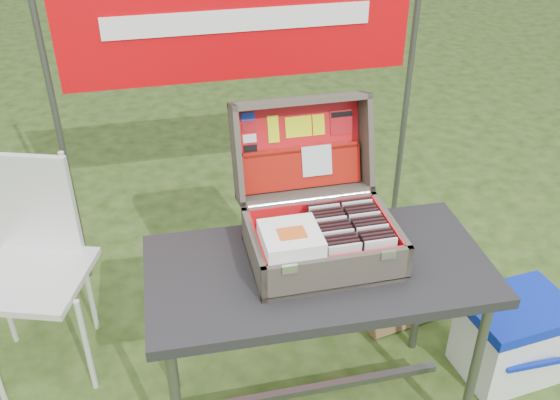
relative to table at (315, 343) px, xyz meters
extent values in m
cube|color=#262628|center=(0.00, 0.00, 0.35)|extent=(1.21, 0.63, 0.04)
cylinder|color=#59595B|center=(0.54, -0.24, -0.02)|extent=(0.04, 0.04, 0.71)
cylinder|color=#59595B|center=(-0.54, 0.24, -0.02)|extent=(0.04, 0.04, 0.71)
cylinder|color=#59595B|center=(0.54, 0.24, -0.02)|extent=(0.04, 0.04, 0.71)
cube|color=#59595B|center=(0.00, 0.00, -0.25)|extent=(1.05, 0.03, 0.03)
cube|color=#4B453A|center=(0.02, 0.03, 0.38)|extent=(0.51, 0.36, 0.02)
cube|color=#4B453A|center=(0.02, -0.14, 0.44)|extent=(0.51, 0.02, 0.14)
cube|color=#4B453A|center=(0.02, 0.20, 0.44)|extent=(0.51, 0.02, 0.14)
cube|color=#4B453A|center=(-0.22, 0.03, 0.44)|extent=(0.02, 0.36, 0.14)
cube|color=#4B453A|center=(0.27, 0.03, 0.44)|extent=(0.02, 0.36, 0.14)
cube|color=red|center=(0.02, 0.03, 0.40)|extent=(0.47, 0.32, 0.01)
cube|color=silver|center=(-0.14, -0.15, 0.50)|extent=(0.05, 0.01, 0.03)
cube|color=silver|center=(0.19, -0.15, 0.50)|extent=(0.05, 0.01, 0.03)
cylinder|color=silver|center=(0.02, 0.21, 0.51)|extent=(0.46, 0.02, 0.02)
cube|color=#4B453A|center=(0.02, 0.39, 0.65)|extent=(0.51, 0.13, 0.35)
cube|color=#4B453A|center=(0.02, 0.38, 0.83)|extent=(0.51, 0.14, 0.06)
cube|color=#4B453A|center=(0.02, 0.28, 0.50)|extent=(0.51, 0.14, 0.06)
cube|color=#4B453A|center=(-0.22, 0.33, 0.66)|extent=(0.02, 0.24, 0.39)
cube|color=#4B453A|center=(0.27, 0.33, 0.66)|extent=(0.02, 0.24, 0.39)
cube|color=red|center=(0.02, 0.38, 0.65)|extent=(0.47, 0.10, 0.31)
cube|color=red|center=(0.02, -0.13, 0.45)|extent=(0.47, 0.01, 0.12)
cube|color=red|center=(0.02, 0.19, 0.45)|extent=(0.47, 0.01, 0.12)
cube|color=red|center=(-0.21, 0.03, 0.45)|extent=(0.01, 0.32, 0.12)
cube|color=red|center=(0.25, 0.03, 0.45)|extent=(0.01, 0.32, 0.12)
cube|color=#96120A|center=(0.02, 0.33, 0.58)|extent=(0.45, 0.07, 0.15)
cube|color=#96120A|center=(0.02, 0.35, 0.65)|extent=(0.44, 0.03, 0.03)
cube|color=silver|center=(0.08, 0.32, 0.61)|extent=(0.11, 0.04, 0.11)
cube|color=#1933B2|center=(-0.16, 0.41, 0.77)|extent=(0.05, 0.01, 0.03)
cube|color=#AB1016|center=(-0.16, 0.40, 0.74)|extent=(0.05, 0.01, 0.03)
cube|color=white|center=(-0.16, 0.38, 0.70)|extent=(0.05, 0.01, 0.03)
cube|color=black|center=(-0.16, 0.37, 0.66)|extent=(0.05, 0.01, 0.03)
cube|color=#CFE80E|center=(-0.07, 0.39, 0.72)|extent=(0.04, 0.03, 0.10)
cube|color=#CFE80E|center=(0.02, 0.39, 0.72)|extent=(0.10, 0.03, 0.07)
cube|color=#CFE80E|center=(0.10, 0.39, 0.72)|extent=(0.05, 0.03, 0.07)
cube|color=#AB1016|center=(0.19, 0.39, 0.72)|extent=(0.09, 0.03, 0.09)
cube|color=black|center=(0.19, 0.40, 0.75)|extent=(0.08, 0.01, 0.02)
cube|color=silver|center=(0.05, -0.10, 0.46)|extent=(0.11, 0.01, 0.13)
cube|color=black|center=(0.05, -0.08, 0.46)|extent=(0.11, 0.01, 0.13)
cube|color=black|center=(0.05, -0.06, 0.46)|extent=(0.11, 0.01, 0.13)
cube|color=black|center=(0.05, -0.04, 0.46)|extent=(0.11, 0.01, 0.13)
cube|color=silver|center=(0.05, -0.02, 0.46)|extent=(0.11, 0.01, 0.13)
cube|color=black|center=(0.05, 0.00, 0.46)|extent=(0.11, 0.01, 0.13)
cube|color=black|center=(0.05, 0.02, 0.46)|extent=(0.11, 0.01, 0.13)
cube|color=black|center=(0.05, 0.04, 0.46)|extent=(0.11, 0.01, 0.13)
cube|color=silver|center=(0.05, 0.06, 0.46)|extent=(0.11, 0.01, 0.13)
cube|color=black|center=(0.05, 0.08, 0.46)|extent=(0.11, 0.01, 0.13)
cube|color=black|center=(0.05, 0.10, 0.46)|extent=(0.11, 0.01, 0.13)
cube|color=black|center=(0.05, 0.12, 0.46)|extent=(0.11, 0.01, 0.13)
cube|color=silver|center=(0.05, 0.14, 0.46)|extent=(0.11, 0.01, 0.13)
cube|color=black|center=(0.05, 0.16, 0.46)|extent=(0.11, 0.01, 0.13)
cube|color=silver|center=(0.18, -0.10, 0.46)|extent=(0.11, 0.01, 0.13)
cube|color=black|center=(0.18, -0.08, 0.46)|extent=(0.11, 0.01, 0.13)
cube|color=black|center=(0.18, -0.06, 0.46)|extent=(0.11, 0.01, 0.13)
cube|color=black|center=(0.18, -0.04, 0.46)|extent=(0.11, 0.01, 0.13)
cube|color=silver|center=(0.18, -0.02, 0.46)|extent=(0.11, 0.01, 0.13)
cube|color=black|center=(0.18, 0.00, 0.46)|extent=(0.11, 0.01, 0.13)
cube|color=black|center=(0.18, 0.02, 0.46)|extent=(0.11, 0.01, 0.13)
cube|color=black|center=(0.18, 0.04, 0.46)|extent=(0.11, 0.01, 0.13)
cube|color=silver|center=(0.18, 0.06, 0.46)|extent=(0.11, 0.01, 0.13)
cube|color=black|center=(0.18, 0.08, 0.46)|extent=(0.11, 0.01, 0.13)
cube|color=black|center=(0.18, 0.10, 0.46)|extent=(0.11, 0.01, 0.13)
cube|color=black|center=(0.18, 0.12, 0.46)|extent=(0.11, 0.01, 0.13)
cube|color=silver|center=(0.18, 0.14, 0.46)|extent=(0.11, 0.01, 0.13)
cube|color=black|center=(0.18, 0.16, 0.46)|extent=(0.11, 0.01, 0.13)
cube|color=white|center=(-0.11, -0.04, 0.51)|extent=(0.19, 0.19, 0.00)
cube|color=white|center=(-0.11, -0.04, 0.52)|extent=(0.19, 0.19, 0.00)
cube|color=white|center=(-0.11, -0.04, 0.52)|extent=(0.19, 0.19, 0.00)
cube|color=white|center=(-0.11, -0.04, 0.53)|extent=(0.19, 0.19, 0.00)
cube|color=white|center=(-0.11, -0.04, 0.53)|extent=(0.19, 0.19, 0.00)
cube|color=white|center=(-0.11, -0.04, 0.54)|extent=(0.19, 0.19, 0.00)
cube|color=white|center=(-0.11, -0.04, 0.54)|extent=(0.19, 0.19, 0.00)
cube|color=white|center=(-0.11, -0.04, 0.55)|extent=(0.19, 0.19, 0.00)
cube|color=white|center=(-0.11, -0.04, 0.55)|extent=(0.19, 0.19, 0.00)
cube|color=white|center=(-0.11, -0.04, 0.56)|extent=(0.19, 0.19, 0.00)
cube|color=#D85919|center=(-0.11, -0.05, 0.56)|extent=(0.09, 0.07, 0.00)
cube|color=white|center=(0.88, 0.02, -0.21)|extent=(0.44, 0.35, 0.32)
cube|color=#0922AB|center=(0.88, 0.02, -0.02)|extent=(0.46, 0.37, 0.05)
cube|color=#0922AB|center=(0.88, -0.15, -0.17)|extent=(0.25, 0.02, 0.02)
cube|color=silver|center=(-1.06, 0.50, 0.11)|extent=(0.54, 0.54, 0.03)
cube|color=silver|center=(-1.06, 0.71, 0.34)|extent=(0.42, 0.17, 0.45)
cylinder|color=silver|center=(-0.87, 0.32, -0.13)|extent=(0.02, 0.02, 0.48)
cylinder|color=silver|center=(-1.24, 0.68, -0.13)|extent=(0.02, 0.02, 0.48)
cylinder|color=silver|center=(-0.87, 0.68, -0.13)|extent=(0.02, 0.02, 0.48)
cylinder|color=silver|center=(-0.87, 0.71, 0.33)|extent=(0.02, 0.02, 0.45)
cube|color=olive|center=(0.55, 0.40, -0.18)|extent=(0.38, 0.19, 0.38)
cylinder|color=#59595B|center=(-0.92, 1.10, 0.48)|extent=(0.03, 0.03, 1.70)
cylinder|color=#59595B|center=(0.78, 1.10, 0.48)|extent=(0.03, 0.03, 1.70)
cube|color=#BE0309|center=(-0.07, 1.09, 0.93)|extent=(1.60, 0.02, 0.55)
cube|color=white|center=(-0.07, 1.08, 0.93)|extent=(1.20, 0.00, 0.10)
camera|label=1|loc=(-0.51, -1.63, 1.73)|focal=40.00mm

